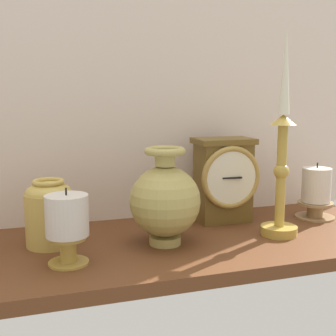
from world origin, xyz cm
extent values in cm
cube|color=#5A3119|center=(0.00, 0.00, -1.20)|extent=(100.00, 36.00, 2.40)
cube|color=beige|center=(0.00, 18.50, 32.50)|extent=(120.00, 2.00, 65.00)
cube|color=brown|center=(17.41, 9.46, 8.52)|extent=(11.24, 7.27, 17.03)
cube|color=brown|center=(17.41, 9.46, 17.63)|extent=(12.59, 8.14, 1.20)
torus|color=#AE8841|center=(17.41, 5.43, 10.33)|extent=(13.38, 1.22, 13.38)
cylinder|color=#F0E9CE|center=(17.41, 5.33, 10.33)|extent=(11.19, 0.40, 11.19)
cube|color=black|center=(17.41, 5.03, 10.33)|extent=(4.30, 1.14, 0.30)
cylinder|color=gold|center=(23.67, -3.62, 0.90)|extent=(7.20, 7.20, 1.80)
cylinder|color=gold|center=(23.67, -3.62, 11.80)|extent=(1.90, 1.90, 19.99)
sphere|color=gold|center=(23.67, -3.62, 12.80)|extent=(3.04, 3.04, 3.04)
cone|color=gold|center=(23.67, -3.62, 22.79)|extent=(5.06, 5.06, 2.00)
cone|color=beige|center=(23.67, -3.62, 31.72)|extent=(2.18, 2.18, 15.86)
cylinder|color=tan|center=(0.50, -1.90, 0.80)|extent=(5.90, 5.90, 1.60)
sphere|color=tan|center=(0.50, -1.90, 8.16)|extent=(13.12, 13.12, 13.12)
cylinder|color=tan|center=(0.50, -1.90, 16.09)|extent=(3.67, 3.67, 2.73)
torus|color=tan|center=(0.50, -1.90, 17.46)|extent=(7.50, 7.50, 1.35)
cylinder|color=tan|center=(-19.79, 4.08, 4.91)|extent=(8.83, 8.83, 9.81)
ellipsoid|color=tan|center=(-19.79, 4.08, 9.81)|extent=(8.39, 8.39, 4.19)
torus|color=tan|center=(-19.79, 4.08, 11.91)|extent=(5.73, 5.73, 0.87)
cylinder|color=#B3903C|center=(-17.62, -6.44, 2.21)|extent=(2.66, 2.66, 4.42)
cylinder|color=#B3903C|center=(-17.62, -6.44, 0.40)|extent=(6.66, 6.66, 0.80)
cylinder|color=#B3903C|center=(-17.62, -6.44, 4.42)|extent=(5.99, 5.99, 0.60)
cylinder|color=beige|center=(-17.62, -6.44, 8.19)|extent=(7.03, 7.03, 6.75)
cylinder|color=black|center=(-17.62, -6.44, 12.17)|extent=(0.30, 0.30, 1.20)
cylinder|color=#9F7B4F|center=(38.25, 4.91, 1.67)|extent=(3.49, 3.49, 3.34)
cylinder|color=#9F7B4F|center=(38.25, 4.91, 0.40)|extent=(8.73, 8.73, 0.80)
cylinder|color=#9F7B4F|center=(38.25, 4.91, 3.34)|extent=(7.86, 7.86, 0.60)
cylinder|color=beige|center=(38.25, 4.91, 7.56)|extent=(6.40, 6.40, 7.64)
cylinder|color=black|center=(38.25, 4.91, 11.98)|extent=(0.30, 0.30, 1.20)
camera|label=1|loc=(-23.97, -78.65, 27.50)|focal=48.16mm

